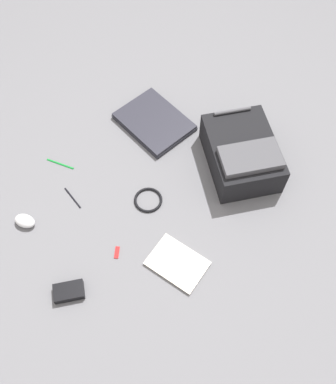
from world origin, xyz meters
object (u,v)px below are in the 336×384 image
at_px(book_manual, 177,263).
at_px(cable_coil, 148,200).
at_px(backpack, 242,154).
at_px(laptop, 154,122).
at_px(pen_blue, 73,198).
at_px(power_brick, 69,291).
at_px(usb_stick, 117,252).
at_px(pen_black, 60,164).
at_px(computer_mouse, 25,221).

relative_size(book_manual, cable_coil, 1.87).
height_order(backpack, laptop, backpack).
relative_size(backpack, laptop, 1.20).
height_order(backpack, pen_blue, backpack).
relative_size(backpack, power_brick, 4.08).
bearing_deg(pen_blue, laptop, 171.90).
distance_m(cable_coil, pen_blue, 0.34).
distance_m(cable_coil, power_brick, 0.52).
relative_size(pen_blue, usb_stick, 2.45).
bearing_deg(laptop, backpack, 91.19).
distance_m(book_manual, cable_coil, 0.33).
bearing_deg(usb_stick, power_brick, -14.10).
height_order(backpack, book_manual, backpack).
xyz_separation_m(cable_coil, pen_black, (0.06, -0.46, -0.00)).
bearing_deg(usb_stick, cable_coil, -174.61).
bearing_deg(power_brick, cable_coil, 176.25).
relative_size(book_manual, usb_stick, 4.46).
bearing_deg(laptop, power_brick, 11.42).
bearing_deg(pen_black, computer_mouse, 12.37).
xyz_separation_m(laptop, pen_blue, (0.55, -0.08, -0.01)).
bearing_deg(cable_coil, usb_stick, 5.39).
bearing_deg(backpack, computer_mouse, -39.93).
xyz_separation_m(laptop, computer_mouse, (0.76, -0.17, 0.01)).
bearing_deg(pen_blue, cable_coil, 119.93).
distance_m(laptop, pen_black, 0.50).
xyz_separation_m(pen_black, pen_blue, (0.11, 0.16, -0.00)).
relative_size(power_brick, usb_stick, 2.22).
bearing_deg(pen_black, book_manual, 79.70).
height_order(backpack, usb_stick, backpack).
bearing_deg(pen_blue, power_brick, 36.79).
relative_size(cable_coil, pen_blue, 0.98).
bearing_deg(computer_mouse, power_brick, 57.99).
xyz_separation_m(backpack, laptop, (0.01, -0.47, -0.07)).
xyz_separation_m(backpack, cable_coil, (0.39, -0.26, -0.08)).
relative_size(power_brick, pen_black, 0.84).
xyz_separation_m(book_manual, pen_black, (-0.13, -0.73, -0.00)).
distance_m(backpack, usb_stick, 0.72).
bearing_deg(usb_stick, computer_mouse, -76.81).
distance_m(backpack, pen_black, 0.85).
bearing_deg(cable_coil, pen_blue, -60.07).
xyz_separation_m(backpack, pen_blue, (0.56, -0.55, -0.08)).
height_order(book_manual, cable_coil, book_manual).
height_order(power_brick, usb_stick, power_brick).
relative_size(backpack, pen_black, 3.45).
bearing_deg(computer_mouse, backpack, 130.02).
bearing_deg(power_brick, computer_mouse, -111.96).
xyz_separation_m(power_brick, usb_stick, (-0.24, 0.06, -0.01)).
height_order(computer_mouse, power_brick, computer_mouse).
bearing_deg(cable_coil, computer_mouse, -45.96).
xyz_separation_m(backpack, pen_black, (0.45, -0.72, -0.08)).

